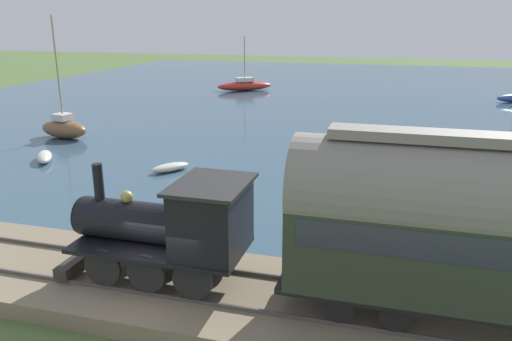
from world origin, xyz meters
TOP-DOWN VIEW (x-y plane):
  - ground_plane at (0.00, 0.00)m, footprint 200.00×200.00m
  - harbor_water at (42.97, 0.00)m, footprint 80.00×80.00m
  - rail_embankment at (0.34, 0.00)m, footprint 4.66×56.00m
  - steam_locomotive at (0.34, -0.07)m, footprint 2.49×5.52m
  - passenger_coach at (0.34, -8.59)m, footprint 2.59×10.74m
  - sailboat_brown at (17.29, 16.15)m, footprint 2.35×3.98m
  - sailboat_red at (43.65, 11.18)m, footprint 5.11×6.32m
  - rowboat_far_out at (10.01, -10.58)m, footprint 2.17×2.26m
  - rowboat_mid_harbor at (11.87, 13.58)m, footprint 2.48×2.09m
  - rowboat_near_shore at (12.03, 5.70)m, footprint 2.24×1.95m

SIDE VIEW (x-z plane):
  - ground_plane at x=0.00m, z-range 0.00..0.00m
  - harbor_water at x=42.97m, z-range 0.00..0.01m
  - rowboat_near_shore at x=12.03m, z-range 0.01..0.44m
  - rowboat_far_out at x=10.01m, z-range 0.01..0.51m
  - rail_embankment at x=0.34m, z-range -0.06..0.59m
  - rowboat_mid_harbor at x=11.87m, z-range 0.01..0.54m
  - sailboat_red at x=43.65m, z-range -2.45..3.63m
  - sailboat_brown at x=17.29m, z-range -3.37..4.80m
  - steam_locomotive at x=0.34m, z-range 0.72..4.01m
  - passenger_coach at x=0.34m, z-range 0.85..5.63m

